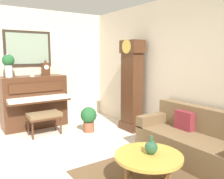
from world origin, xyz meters
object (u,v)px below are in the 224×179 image
object	(u,v)px
couch	(195,141)
flower_vase	(8,63)
piano_bench	(44,116)
grandfather_clock	(132,88)
green_jug	(151,147)
potted_plant	(89,118)
piano	(34,101)
mantel_clock	(46,68)
coffee_table	(148,157)
teacup	(32,76)

from	to	relation	value
couch	flower_vase	size ratio (longest dim) A/B	3.28
piano_bench	grandfather_clock	world-z (taller)	grandfather_clock
green_jug	potted_plant	size ratio (longest dim) A/B	0.43
flower_vase	grandfather_clock	bearing A→B (deg)	56.70
potted_plant	green_jug	bearing A→B (deg)	-9.27
piano	mantel_clock	xyz separation A→B (m)	(0.00, 0.31, 0.77)
flower_vase	coffee_table	bearing A→B (deg)	15.51
coffee_table	teacup	size ratio (longest dim) A/B	7.59
mantel_clock	teacup	distance (m)	0.41
teacup	mantel_clock	bearing A→B (deg)	109.53
teacup	potted_plant	size ratio (longest dim) A/B	0.21
teacup	piano_bench	bearing A→B (deg)	4.85
grandfather_clock	teacup	world-z (taller)	grandfather_clock
grandfather_clock	flower_vase	world-z (taller)	grandfather_clock
green_jug	potted_plant	bearing A→B (deg)	170.73
mantel_clock	couch	bearing A→B (deg)	21.37
coffee_table	mantel_clock	xyz separation A→B (m)	(-3.45, -0.13, 0.98)
teacup	flower_vase	bearing A→B (deg)	-105.54
piano	green_jug	bearing A→B (deg)	7.97
mantel_clock	teacup	world-z (taller)	mantel_clock
grandfather_clock	couch	size ratio (longest dim) A/B	1.07
coffee_table	mantel_clock	size ratio (longest dim) A/B	2.32
piano_bench	flower_vase	distance (m)	1.43
couch	piano_bench	bearing A→B (deg)	-148.22
couch	mantel_clock	xyz separation A→B (m)	(-3.31, -1.29, 1.07)
grandfather_clock	coffee_table	size ratio (longest dim) A/B	2.31
mantel_clock	piano_bench	bearing A→B (deg)	-23.67
piano	mantel_clock	distance (m)	0.83
piano	coffee_table	bearing A→B (deg)	7.25
mantel_clock	flower_vase	distance (m)	0.84
piano	piano_bench	distance (m)	0.75
flower_vase	teacup	size ratio (longest dim) A/B	5.00
piano	green_jug	world-z (taller)	piano
couch	teacup	bearing A→B (deg)	-152.48
teacup	green_jug	size ratio (longest dim) A/B	0.48
green_jug	piano	bearing A→B (deg)	-172.03
piano_bench	green_jug	size ratio (longest dim) A/B	2.92
coffee_table	green_jug	xyz separation A→B (m)	(-0.00, 0.04, 0.12)
flower_vase	teacup	bearing A→B (deg)	74.46
piano_bench	teacup	distance (m)	1.02
green_jug	teacup	bearing A→B (deg)	-170.79
mantel_clock	green_jug	distance (m)	3.57
couch	grandfather_clock	bearing A→B (deg)	175.43
piano_bench	potted_plant	xyz separation A→B (m)	(0.35, 0.88, -0.08)
piano_bench	mantel_clock	size ratio (longest dim) A/B	1.84
piano	mantel_clock	size ratio (longest dim) A/B	3.79
piano_bench	couch	distance (m)	3.05
couch	teacup	xyz separation A→B (m)	(-3.18, -1.66, 0.92)
piano_bench	teacup	bearing A→B (deg)	-175.15
piano	green_jug	xyz separation A→B (m)	(3.46, 0.48, -0.10)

